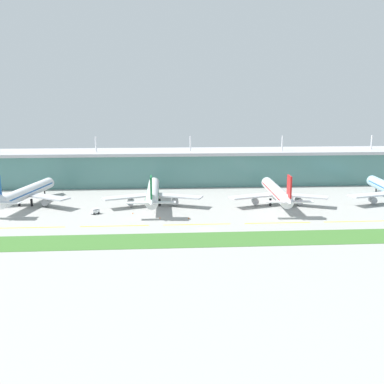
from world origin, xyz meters
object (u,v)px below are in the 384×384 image
airliner_nearest (26,193)px  baggage_cart (95,211)px  airliner_near_middle (153,193)px  safety_cone_left_wingtip (160,218)px  safety_cone_nose_front (189,218)px  safety_cone_right_wingtip (133,213)px  airliner_far_middle (277,192)px

airliner_nearest → baggage_cart: (35.99, -19.51, -5.18)m
airliner_near_middle → baggage_cart: size_ratio=15.69×
airliner_nearest → safety_cone_left_wingtip: size_ratio=85.63×
safety_cone_nose_front → safety_cone_right_wingtip: 26.94m
airliner_far_middle → safety_cone_nose_front: bearing=-152.9°
safety_cone_left_wingtip → safety_cone_nose_front: bearing=-4.8°
airliner_nearest → safety_cone_left_wingtip: bearing=-24.2°
airliner_near_middle → safety_cone_nose_front: size_ratio=86.52×
safety_cone_nose_front → safety_cone_right_wingtip: bearing=157.8°
safety_cone_nose_front → airliner_nearest: bearing=158.7°
airliner_far_middle → safety_cone_right_wingtip: 71.00m
safety_cone_left_wingtip → baggage_cart: bearing=161.4°
airliner_nearest → airliner_far_middle: (122.58, -7.61, -0.00)m
safety_cone_left_wingtip → safety_cone_nose_front: same height
airliner_far_middle → safety_cone_left_wingtip: (-57.24, -21.78, -6.09)m
airliner_nearest → airliner_near_middle: 62.08m
baggage_cart → airliner_nearest: bearing=151.5°
safety_cone_left_wingtip → safety_cone_right_wingtip: (-12.36, 9.14, 0.00)m
airliner_near_middle → safety_cone_left_wingtip: size_ratio=86.52×
airliner_near_middle → safety_cone_left_wingtip: airliner_near_middle is taller
airliner_far_middle → baggage_cart: airliner_far_middle is taller
airliner_near_middle → airliner_far_middle: (60.66, -3.12, -0.00)m
airliner_nearest → safety_cone_right_wingtip: bearing=-20.9°
safety_cone_left_wingtip → safety_cone_right_wingtip: bearing=143.5°
safety_cone_left_wingtip → safety_cone_right_wingtip: size_ratio=1.00×
safety_cone_left_wingtip → safety_cone_nose_front: (12.57, -1.05, 0.00)m
baggage_cart → safety_cone_nose_front: size_ratio=5.51×
airliner_far_middle → safety_cone_nose_front: airliner_far_middle is taller
baggage_cart → safety_cone_nose_front: 43.32m
safety_cone_nose_front → safety_cone_right_wingtip: size_ratio=1.00×
airliner_near_middle → safety_cone_nose_front: (15.98, -25.95, -6.09)m
airliner_far_middle → safety_cone_right_wingtip: size_ratio=85.48×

